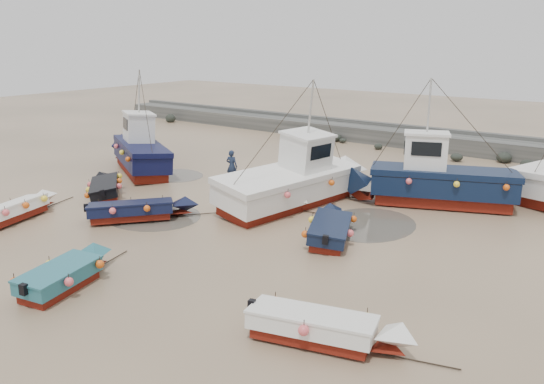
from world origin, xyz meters
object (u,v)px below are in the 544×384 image
at_px(cabin_boat_1, 296,179).
at_px(dinghy_3, 324,326).
at_px(dinghy_6, 330,225).
at_px(dinghy_4, 106,185).
at_px(dinghy_5, 266,193).
at_px(cabin_boat_0, 138,150).
at_px(person, 232,182).
at_px(dinghy_0, 17,208).
at_px(dinghy_1, 139,208).
at_px(dinghy_2, 67,270).
at_px(cabin_boat_2, 430,179).

bearing_deg(cabin_boat_1, dinghy_3, -42.40).
xyz_separation_m(dinghy_6, cabin_boat_1, (-3.80, 3.13, 0.76)).
distance_m(dinghy_4, dinghy_6, 12.91).
xyz_separation_m(dinghy_5, cabin_boat_0, (-10.64, 0.85, 0.80)).
relative_size(dinghy_3, person, 2.99).
bearing_deg(dinghy_0, dinghy_4, 74.30).
relative_size(dinghy_0, cabin_boat_0, 0.64).
distance_m(dinghy_3, dinghy_6, 8.11).
distance_m(dinghy_0, dinghy_3, 16.83).
distance_m(dinghy_6, cabin_boat_1, 4.98).
bearing_deg(dinghy_4, cabin_boat_1, -23.57).
xyz_separation_m(dinghy_1, person, (-0.75, 7.55, -0.55)).
distance_m(dinghy_0, dinghy_5, 11.74).
xyz_separation_m(dinghy_2, dinghy_6, (4.94, 9.14, -0.01)).
distance_m(dinghy_1, cabin_boat_0, 9.65).
bearing_deg(cabin_boat_2, dinghy_2, 136.18).
relative_size(dinghy_2, person, 2.61).
bearing_deg(dinghy_2, dinghy_4, 122.39).
bearing_deg(person, dinghy_3, 126.08).
relative_size(dinghy_1, cabin_boat_1, 0.46).
relative_size(dinghy_4, cabin_boat_0, 0.53).
distance_m(dinghy_6, cabin_boat_2, 7.23).
distance_m(dinghy_4, cabin_boat_0, 5.45).
bearing_deg(dinghy_2, dinghy_3, -0.59).
bearing_deg(dinghy_0, dinghy_6, 11.76).
relative_size(dinghy_2, cabin_boat_0, 0.55).
xyz_separation_m(dinghy_6, cabin_boat_2, (1.67, 6.99, 0.78)).
bearing_deg(cabin_boat_0, dinghy_2, -109.45).
relative_size(dinghy_5, cabin_boat_2, 0.60).
relative_size(dinghy_6, person, 2.84).
xyz_separation_m(dinghy_2, person, (-4.13, 13.56, -0.57)).
xyz_separation_m(dinghy_2, cabin_boat_1, (1.15, 12.27, 0.74)).
relative_size(dinghy_3, dinghy_6, 1.06).
relative_size(dinghy_6, cabin_boat_1, 0.49).
height_order(dinghy_4, dinghy_6, same).
xyz_separation_m(dinghy_0, cabin_boat_2, (14.59, 13.40, 0.79)).
distance_m(dinghy_0, dinghy_2, 8.43).
xyz_separation_m(dinghy_3, cabin_boat_0, (-19.54, 10.21, 0.80)).
bearing_deg(dinghy_1, dinghy_4, -159.22).
bearing_deg(dinghy_1, cabin_boat_0, -179.67).
distance_m(dinghy_5, cabin_boat_0, 10.71).
height_order(dinghy_0, dinghy_3, same).
height_order(dinghy_1, cabin_boat_0, cabin_boat_0).
distance_m(dinghy_1, dinghy_3, 12.85).
distance_m(cabin_boat_0, person, 6.83).
distance_m(dinghy_1, dinghy_5, 6.34).
height_order(dinghy_1, person, dinghy_1).
bearing_deg(dinghy_1, dinghy_6, 61.45).
bearing_deg(person, dinghy_6, 141.76).
bearing_deg(dinghy_3, person, -146.98).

